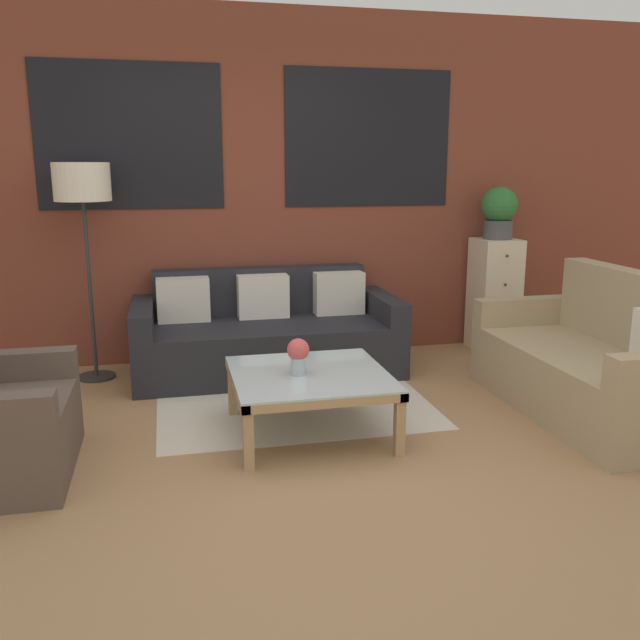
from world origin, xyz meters
name	(u,v)px	position (x,y,z in m)	size (l,w,h in m)	color
ground_plane	(321,480)	(0.00, 0.00, 0.00)	(16.00, 16.00, 0.00)	#9E754C
wall_back_brick	(254,188)	(0.00, 2.44, 1.41)	(8.40, 0.09, 2.80)	brown
rug	(292,401)	(0.07, 1.21, 0.00)	(1.82, 1.49, 0.00)	beige
couch_dark	(266,336)	(0.01, 1.95, 0.29)	(2.02, 0.88, 0.78)	#232328
settee_vintage	(594,367)	(1.94, 0.55, 0.31)	(0.80, 1.69, 0.92)	tan
coffee_table	(310,381)	(0.07, 0.63, 0.33)	(0.92, 0.92, 0.38)	silver
floor_lamp	(83,191)	(-1.29, 2.06, 1.40)	(0.40, 0.40, 1.61)	#2D2D2D
drawer_cabinet	(494,295)	(2.05, 2.17, 0.48)	(0.36, 0.39, 0.97)	beige
potted_plant	(499,211)	(2.05, 2.17, 1.21)	(0.31, 0.31, 0.44)	#47474C
flower_vase	(299,354)	(0.00, 0.60, 0.51)	(0.13, 0.13, 0.22)	#ADBCC6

